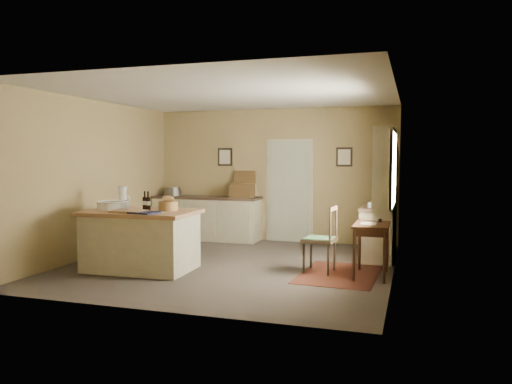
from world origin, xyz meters
TOP-DOWN VIEW (x-y plane):
  - ground at (0.00, 0.00)m, footprint 5.00×5.00m
  - wall_back at (0.00, 2.50)m, footprint 5.00×0.10m
  - wall_front at (0.00, -2.50)m, footprint 5.00×0.10m
  - wall_left at (-2.50, 0.00)m, footprint 0.10×5.00m
  - wall_right at (2.50, 0.00)m, footprint 0.10×5.00m
  - ceiling at (0.00, 0.00)m, footprint 5.00×5.00m
  - door at (0.35, 2.47)m, footprint 0.97×0.06m
  - framed_prints at (0.20, 2.48)m, footprint 2.82×0.02m
  - window at (2.42, -0.20)m, footprint 0.25×1.99m
  - work_island at (-1.19, -0.73)m, footprint 1.70×1.13m
  - sideboard at (-1.34, 2.20)m, footprint 2.27×0.64m
  - rug at (1.75, -0.12)m, footprint 1.18×1.65m
  - writing_desk at (2.20, -0.12)m, footprint 0.49×0.80m
  - desk_chair at (1.44, -0.09)m, footprint 0.49×0.49m
  - right_cabinet at (2.20, 1.09)m, footprint 0.54×0.96m
  - shelving_unit at (2.35, 1.76)m, footprint 0.32×0.86m

SIDE VIEW (x-z plane):
  - ground at x=0.00m, z-range 0.00..0.00m
  - rug at x=1.75m, z-range 0.00..0.01m
  - right_cabinet at x=2.20m, z-range -0.04..0.95m
  - sideboard at x=-1.34m, z-range -0.11..1.07m
  - work_island at x=-1.19m, z-range -0.12..1.08m
  - desk_chair at x=1.44m, z-range 0.00..0.98m
  - writing_desk at x=2.20m, z-range 0.25..1.07m
  - shelving_unit at x=2.35m, z-range 0.00..1.90m
  - door at x=0.35m, z-range 0.00..2.11m
  - wall_back at x=0.00m, z-range 0.00..2.70m
  - wall_front at x=0.00m, z-range 0.00..2.70m
  - wall_left at x=-2.50m, z-range 0.00..2.70m
  - wall_right at x=2.50m, z-range 0.00..2.70m
  - window at x=2.42m, z-range 0.99..2.11m
  - framed_prints at x=0.20m, z-range 1.53..1.91m
  - ceiling at x=0.00m, z-range 2.70..2.70m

